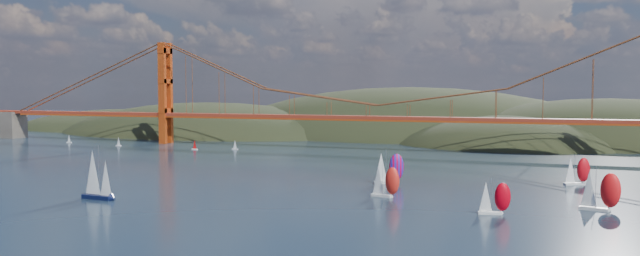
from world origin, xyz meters
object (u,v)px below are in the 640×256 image
at_px(racer_rwb, 388,168).
at_px(racer_2, 599,190).
at_px(racer_0, 385,181).
at_px(racer_1, 494,197).
at_px(sloop_navy, 97,175).
at_px(racer_3, 577,170).

bearing_deg(racer_rwb, racer_2, -45.59).
bearing_deg(racer_0, racer_1, -11.58).
bearing_deg(sloop_navy, racer_1, 12.58).
height_order(racer_1, racer_rwb, racer_rwb).
relative_size(sloop_navy, racer_0, 1.53).
bearing_deg(racer_2, sloop_navy, -154.01).
xyz_separation_m(racer_2, racer_rwb, (-58.97, 25.08, -0.02)).
relative_size(racer_2, racer_rwb, 1.00).
bearing_deg(racer_0, racer_rwb, 114.90).
height_order(racer_2, racer_3, racer_2).
xyz_separation_m(sloop_navy, racer_rwb, (67.86, 53.71, -1.40)).
xyz_separation_m(racer_0, racer_rwb, (-4.98, 24.31, 0.56)).
xyz_separation_m(racer_2, racer_3, (-3.36, 42.75, -0.57)).
bearing_deg(racer_3, racer_0, -168.92).
xyz_separation_m(racer_0, racer_3, (50.62, 41.98, 0.00)).
distance_m(racer_2, racer_3, 42.88).
height_order(racer_0, racer_rwb, racer_rwb).
xyz_separation_m(racer_1, racer_2, (23.86, 13.21, 1.03)).
xyz_separation_m(sloop_navy, racer_1, (102.97, 15.43, -2.42)).
relative_size(racer_2, racer_3, 1.13).
xyz_separation_m(racer_0, racer_1, (30.12, -13.98, -0.46)).
xyz_separation_m(sloop_navy, racer_0, (72.85, 29.41, -1.96)).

